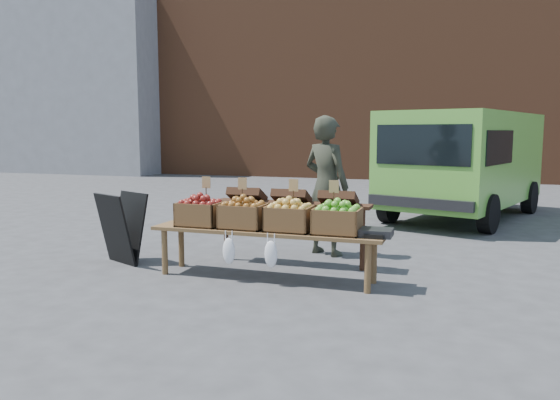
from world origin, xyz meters
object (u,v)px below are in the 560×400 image
(back_table, at_px, (292,224))
(weighing_scale, at_px, (376,233))
(delivery_van, at_px, (465,166))
(crate_red_apples, at_px, (289,219))
(crate_russet_pears, at_px, (243,216))
(vendor, at_px, (326,186))
(display_bench, at_px, (266,254))
(crate_golden_apples, at_px, (200,214))
(crate_green_apples, at_px, (337,221))
(chalkboard_sign, at_px, (122,228))

(back_table, bearing_deg, weighing_scale, -31.58)
(delivery_van, bearing_deg, crate_red_apples, -90.33)
(crate_russet_pears, bearing_deg, back_table, 63.84)
(vendor, relative_size, display_bench, 0.70)
(crate_golden_apples, relative_size, crate_red_apples, 1.00)
(delivery_van, height_order, crate_green_apples, delivery_van)
(back_table, distance_m, crate_golden_apples, 1.17)
(crate_golden_apples, bearing_deg, chalkboard_sign, 174.43)
(crate_russet_pears, height_order, crate_red_apples, same)
(delivery_van, bearing_deg, chalkboard_sign, -109.33)
(display_bench, xyz_separation_m, weighing_scale, (1.25, 0.00, 0.33))
(crate_russet_pears, height_order, crate_green_apples, same)
(vendor, xyz_separation_m, crate_golden_apples, (-1.17, -1.44, -0.24))
(delivery_van, distance_m, crate_golden_apples, 6.19)
(delivery_van, bearing_deg, crate_green_apples, -84.99)
(vendor, relative_size, crate_red_apples, 3.78)
(back_table, xyz_separation_m, weighing_scale, (1.17, -0.72, 0.09))
(display_bench, distance_m, weighing_scale, 1.29)
(delivery_van, relative_size, display_bench, 1.68)
(crate_russet_pears, height_order, weighing_scale, crate_russet_pears)
(crate_golden_apples, distance_m, crate_russet_pears, 0.55)
(crate_golden_apples, relative_size, crate_russet_pears, 1.00)
(crate_green_apples, xyz_separation_m, weighing_scale, (0.43, 0.00, -0.10))
(delivery_van, height_order, chalkboard_sign, delivery_van)
(vendor, xyz_separation_m, back_table, (-0.27, -0.72, -0.43))
(display_bench, xyz_separation_m, crate_golden_apples, (-0.82, 0.00, 0.42))
(chalkboard_sign, height_order, back_table, back_table)
(chalkboard_sign, bearing_deg, crate_red_apples, 21.34)
(delivery_van, relative_size, vendor, 2.40)
(delivery_van, relative_size, crate_green_apples, 9.07)
(delivery_van, distance_m, weighing_scale, 5.52)
(back_table, height_order, crate_golden_apples, back_table)
(back_table, bearing_deg, display_bench, -96.23)
(delivery_van, xyz_separation_m, chalkboard_sign, (-4.12, -5.32, -0.56))
(display_bench, bearing_deg, crate_golden_apples, 180.00)
(vendor, height_order, display_bench, vendor)
(delivery_van, relative_size, back_table, 2.16)
(crate_golden_apples, bearing_deg, display_bench, 0.00)
(display_bench, distance_m, crate_russet_pears, 0.51)
(chalkboard_sign, xyz_separation_m, back_table, (2.08, 0.61, 0.06))
(chalkboard_sign, distance_m, crate_green_apples, 2.84)
(chalkboard_sign, height_order, crate_russet_pears, chalkboard_sign)
(chalkboard_sign, height_order, weighing_scale, chalkboard_sign)
(delivery_van, height_order, weighing_scale, delivery_van)
(display_bench, bearing_deg, crate_russet_pears, 180.00)
(back_table, bearing_deg, crate_green_apples, -43.97)
(crate_golden_apples, xyz_separation_m, crate_russet_pears, (0.55, 0.00, 0.00))
(display_bench, distance_m, crate_green_apples, 0.93)
(weighing_scale, bearing_deg, delivery_van, 80.91)
(chalkboard_sign, distance_m, weighing_scale, 3.25)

